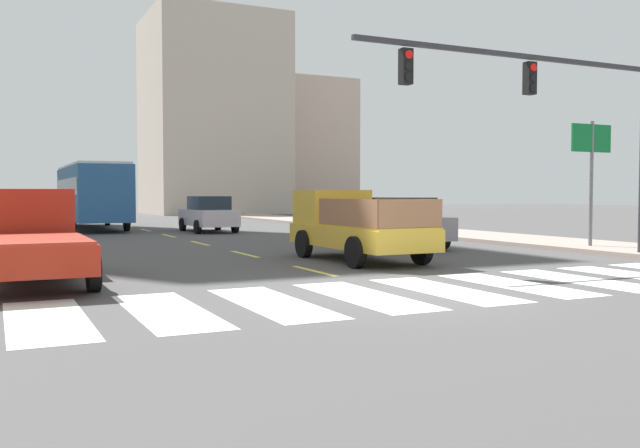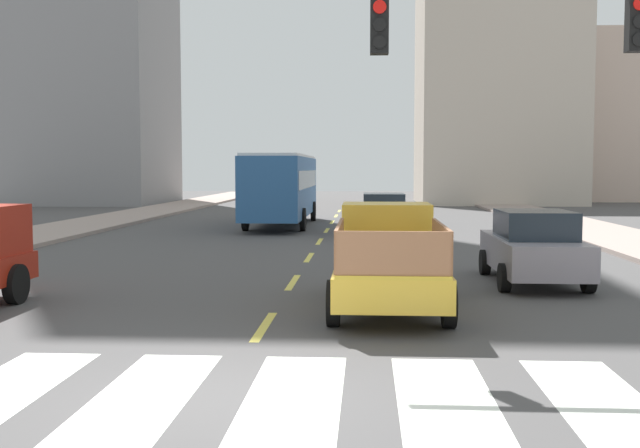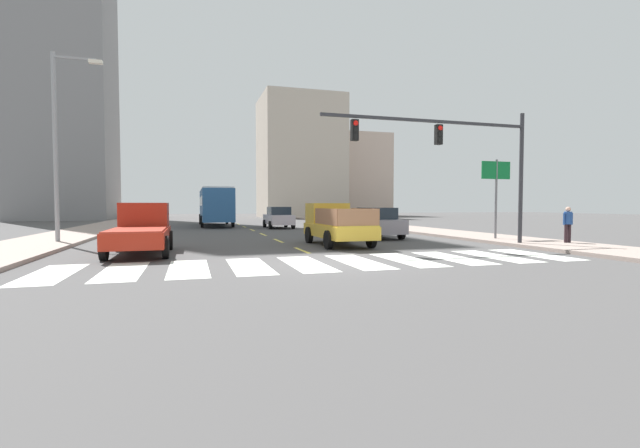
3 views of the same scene
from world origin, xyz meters
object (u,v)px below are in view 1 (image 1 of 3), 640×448
object	(u,v)px
pickup_stakebed	(352,226)
direction_sign_green	(591,157)
city_bus	(92,191)
traffic_signal_gantry	(563,105)
pickup_dark	(31,238)
sedan_mid	(398,222)
sedan_far	(208,214)

from	to	relation	value
pickup_stakebed	direction_sign_green	bearing A→B (deg)	-4.45
pickup_stakebed	city_bus	xyz separation A→B (m)	(-4.41, 20.44, 1.02)
pickup_stakebed	traffic_signal_gantry	world-z (taller)	traffic_signal_gantry
city_bus	pickup_dark	bearing A→B (deg)	-101.18
direction_sign_green	sedan_mid	bearing A→B (deg)	143.27
pickup_dark	direction_sign_green	world-z (taller)	direction_sign_green
sedan_mid	direction_sign_green	bearing A→B (deg)	-39.57
pickup_stakebed	sedan_far	size ratio (longest dim) A/B	1.18
pickup_dark	pickup_stakebed	bearing A→B (deg)	9.40
sedan_mid	traffic_signal_gantry	world-z (taller)	traffic_signal_gantry
direction_sign_green	traffic_signal_gantry	bearing A→B (deg)	-146.60
pickup_stakebed	city_bus	world-z (taller)	city_bus
city_bus	traffic_signal_gantry	xyz separation A→B (m)	(9.16, -23.54, 2.27)
pickup_dark	city_bus	bearing A→B (deg)	80.07
pickup_dark	sedan_mid	xyz separation A→B (m)	(11.86, 4.43, -0.06)
pickup_dark	city_bus	xyz separation A→B (m)	(3.95, 21.78, 1.03)
city_bus	direction_sign_green	distance (m)	24.73
sedan_far	direction_sign_green	world-z (taller)	direction_sign_green
city_bus	sedan_mid	distance (m)	19.09
sedan_mid	city_bus	bearing A→B (deg)	111.66
direction_sign_green	sedan_far	bearing A→B (deg)	117.80
sedan_mid	pickup_stakebed	bearing A→B (deg)	-141.17
pickup_dark	traffic_signal_gantry	world-z (taller)	traffic_signal_gantry
sedan_mid	sedan_far	world-z (taller)	same
sedan_far	direction_sign_green	xyz separation A→B (m)	(8.24, -15.63, 2.17)
sedan_far	traffic_signal_gantry	bearing A→B (deg)	-75.74
sedan_mid	sedan_far	distance (m)	12.33
sedan_far	pickup_dark	bearing A→B (deg)	-117.52
city_bus	traffic_signal_gantry	bearing A→B (deg)	-69.61
pickup_dark	sedan_far	world-z (taller)	pickup_dark
pickup_stakebed	traffic_signal_gantry	size ratio (longest dim) A/B	0.54
pickup_stakebed	direction_sign_green	distance (m)	8.77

